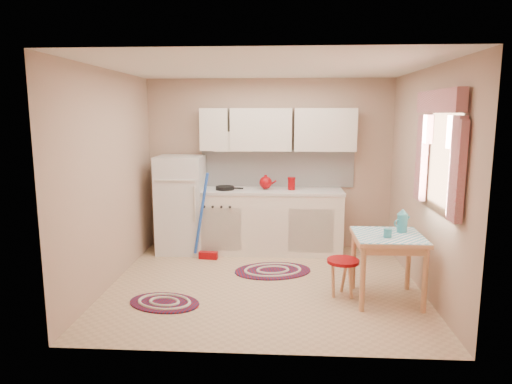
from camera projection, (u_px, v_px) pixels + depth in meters
The scene contains 14 objects.
room_shell at pixel (279, 148), 5.37m from camera, with size 3.64×3.60×2.52m.
fridge at pixel (181, 204), 6.60m from camera, with size 0.65×0.60×1.40m, color silver.
broom at pixel (208, 217), 6.25m from camera, with size 0.28×0.12×1.20m, color blue, non-canonical shape.
base_cabinets at pixel (263, 222), 6.62m from camera, with size 2.25×0.60×0.88m, color silver.
countertop at pixel (263, 191), 6.55m from camera, with size 2.27×0.62×0.04m, color beige.
frying_pan at pixel (225, 188), 6.52m from camera, with size 0.26×0.26×0.05m, color black.
red_kettle at pixel (266, 183), 6.52m from camera, with size 0.20×0.18×0.20m, color #8E0509, non-canonical shape.
red_canister at pixel (291, 184), 6.51m from camera, with size 0.10×0.10×0.16m, color #8E0509.
table at pixel (387, 268), 4.91m from camera, with size 0.72×0.72×0.72m, color tan.
stool at pixel (343, 278), 5.03m from camera, with size 0.35×0.35×0.42m, color #8E0509.
coffee_pot at pixel (402, 220), 4.93m from camera, with size 0.14×0.12×0.27m, color teal, non-canonical shape.
mug at pixel (388, 233), 4.74m from camera, with size 0.09×0.09×0.10m, color teal.
rug_center at pixel (273, 271), 5.84m from camera, with size 0.98×0.65×0.02m, color maroon, non-canonical shape.
rug_left at pixel (164, 303), 4.86m from camera, with size 0.78×0.52×0.02m, color maroon, non-canonical shape.
Camera 1 is at (0.21, -5.15, 2.00)m, focal length 32.00 mm.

